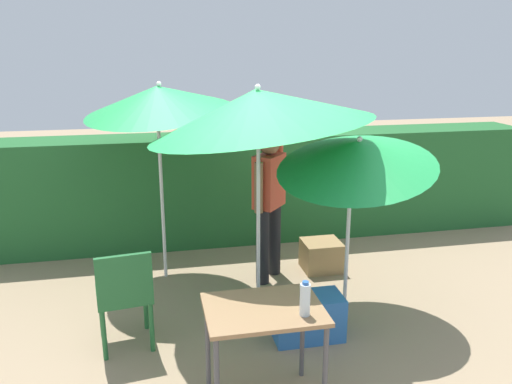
{
  "coord_description": "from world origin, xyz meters",
  "views": [
    {
      "loc": [
        -0.97,
        -4.41,
        2.47
      ],
      "look_at": [
        0.0,
        0.3,
        1.1
      ],
      "focal_mm": 36.41,
      "sensor_mm": 36.0,
      "label": 1
    }
  ],
  "objects_px": {
    "cooler_box": "(308,317)",
    "umbrella_yellow": "(355,155)",
    "crate_cardboard": "(321,255)",
    "chair_plastic": "(124,293)",
    "person_vendor": "(269,196)",
    "bottle_water": "(305,299)",
    "folding_table": "(264,320)",
    "umbrella_rainbow": "(158,99)",
    "umbrella_orange": "(258,109)"
  },
  "relations": [
    {
      "from": "umbrella_yellow",
      "to": "folding_table",
      "type": "bearing_deg",
      "value": -133.2
    },
    {
      "from": "umbrella_rainbow",
      "to": "chair_plastic",
      "type": "height_order",
      "value": "umbrella_rainbow"
    },
    {
      "from": "folding_table",
      "to": "crate_cardboard",
      "type": "bearing_deg",
      "value": 61.65
    },
    {
      "from": "cooler_box",
      "to": "crate_cardboard",
      "type": "xyz_separation_m",
      "value": [
        0.58,
        1.34,
        -0.03
      ]
    },
    {
      "from": "cooler_box",
      "to": "bottle_water",
      "type": "bearing_deg",
      "value": -109.31
    },
    {
      "from": "umbrella_rainbow",
      "to": "cooler_box",
      "type": "height_order",
      "value": "umbrella_rainbow"
    },
    {
      "from": "chair_plastic",
      "to": "person_vendor",
      "type": "bearing_deg",
      "value": 36.75
    },
    {
      "from": "umbrella_yellow",
      "to": "cooler_box",
      "type": "bearing_deg",
      "value": -143.55
    },
    {
      "from": "folding_table",
      "to": "bottle_water",
      "type": "bearing_deg",
      "value": -32.54
    },
    {
      "from": "chair_plastic",
      "to": "folding_table",
      "type": "height_order",
      "value": "chair_plastic"
    },
    {
      "from": "umbrella_yellow",
      "to": "bottle_water",
      "type": "relative_size",
      "value": 7.93
    },
    {
      "from": "person_vendor",
      "to": "bottle_water",
      "type": "height_order",
      "value": "person_vendor"
    },
    {
      "from": "cooler_box",
      "to": "umbrella_orange",
      "type": "bearing_deg",
      "value": 118.82
    },
    {
      "from": "umbrella_yellow",
      "to": "bottle_water",
      "type": "bearing_deg",
      "value": -122.82
    },
    {
      "from": "umbrella_yellow",
      "to": "chair_plastic",
      "type": "xyz_separation_m",
      "value": [
        -2.05,
        -0.23,
        -1.02
      ]
    },
    {
      "from": "crate_cardboard",
      "to": "folding_table",
      "type": "bearing_deg",
      "value": -118.35
    },
    {
      "from": "person_vendor",
      "to": "crate_cardboard",
      "type": "height_order",
      "value": "person_vendor"
    },
    {
      "from": "umbrella_orange",
      "to": "chair_plastic",
      "type": "bearing_deg",
      "value": -160.4
    },
    {
      "from": "umbrella_orange",
      "to": "bottle_water",
      "type": "relative_size",
      "value": 9.47
    },
    {
      "from": "umbrella_rainbow",
      "to": "bottle_water",
      "type": "relative_size",
      "value": 9.2
    },
    {
      "from": "umbrella_rainbow",
      "to": "folding_table",
      "type": "relative_size",
      "value": 2.76
    },
    {
      "from": "person_vendor",
      "to": "bottle_water",
      "type": "distance_m",
      "value": 2.19
    },
    {
      "from": "umbrella_orange",
      "to": "cooler_box",
      "type": "xyz_separation_m",
      "value": [
        0.32,
        -0.58,
        -1.73
      ]
    },
    {
      "from": "crate_cardboard",
      "to": "umbrella_orange",
      "type": "bearing_deg",
      "value": -139.7
    },
    {
      "from": "umbrella_rainbow",
      "to": "bottle_water",
      "type": "xyz_separation_m",
      "value": [
        0.83,
        -2.43,
        -1.07
      ]
    },
    {
      "from": "chair_plastic",
      "to": "crate_cardboard",
      "type": "distance_m",
      "value": 2.44
    },
    {
      "from": "umbrella_orange",
      "to": "folding_table",
      "type": "distance_m",
      "value": 1.87
    },
    {
      "from": "person_vendor",
      "to": "folding_table",
      "type": "relative_size",
      "value": 2.35
    },
    {
      "from": "person_vendor",
      "to": "chair_plastic",
      "type": "height_order",
      "value": "person_vendor"
    },
    {
      "from": "chair_plastic",
      "to": "cooler_box",
      "type": "bearing_deg",
      "value": -5.63
    },
    {
      "from": "crate_cardboard",
      "to": "chair_plastic",
      "type": "bearing_deg",
      "value": -150.52
    },
    {
      "from": "folding_table",
      "to": "umbrella_orange",
      "type": "bearing_deg",
      "value": 79.74
    },
    {
      "from": "person_vendor",
      "to": "umbrella_orange",
      "type": "bearing_deg",
      "value": -111.25
    },
    {
      "from": "chair_plastic",
      "to": "bottle_water",
      "type": "xyz_separation_m",
      "value": [
        1.21,
        -1.08,
        0.36
      ]
    },
    {
      "from": "person_vendor",
      "to": "crate_cardboard",
      "type": "distance_m",
      "value": 1.0
    },
    {
      "from": "person_vendor",
      "to": "folding_table",
      "type": "height_order",
      "value": "person_vendor"
    },
    {
      "from": "cooler_box",
      "to": "umbrella_yellow",
      "type": "bearing_deg",
      "value": 36.45
    },
    {
      "from": "cooler_box",
      "to": "crate_cardboard",
      "type": "bearing_deg",
      "value": 66.79
    },
    {
      "from": "umbrella_rainbow",
      "to": "cooler_box",
      "type": "distance_m",
      "value": 2.57
    },
    {
      "from": "umbrella_orange",
      "to": "person_vendor",
      "type": "height_order",
      "value": "umbrella_orange"
    },
    {
      "from": "umbrella_orange",
      "to": "cooler_box",
      "type": "height_order",
      "value": "umbrella_orange"
    },
    {
      "from": "umbrella_orange",
      "to": "bottle_water",
      "type": "distance_m",
      "value": 1.84
    },
    {
      "from": "cooler_box",
      "to": "bottle_water",
      "type": "height_order",
      "value": "bottle_water"
    },
    {
      "from": "umbrella_orange",
      "to": "bottle_water",
      "type": "xyz_separation_m",
      "value": [
        -0.0,
        -1.51,
        -1.05
      ]
    },
    {
      "from": "bottle_water",
      "to": "folding_table",
      "type": "bearing_deg",
      "value": 147.46
    },
    {
      "from": "umbrella_orange",
      "to": "crate_cardboard",
      "type": "height_order",
      "value": "umbrella_orange"
    },
    {
      "from": "chair_plastic",
      "to": "cooler_box",
      "type": "distance_m",
      "value": 1.57
    },
    {
      "from": "umbrella_rainbow",
      "to": "person_vendor",
      "type": "bearing_deg",
      "value": -13.13
    },
    {
      "from": "umbrella_orange",
      "to": "person_vendor",
      "type": "bearing_deg",
      "value": 68.75
    },
    {
      "from": "crate_cardboard",
      "to": "person_vendor",
      "type": "bearing_deg",
      "value": -171.67
    }
  ]
}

